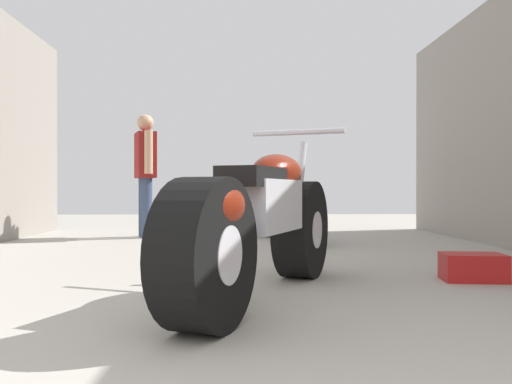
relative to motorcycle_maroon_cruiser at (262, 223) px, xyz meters
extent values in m
plane|color=#A8A399|center=(-0.12, 1.08, -0.44)|extent=(18.93, 18.93, 0.00)
cylinder|color=black|center=(0.32, 0.77, -0.09)|extent=(0.49, 0.74, 0.70)
cylinder|color=silver|center=(0.32, 0.77, -0.09)|extent=(0.33, 0.34, 0.27)
cylinder|color=black|center=(-0.28, -0.69, -0.09)|extent=(0.49, 0.74, 0.70)
cylinder|color=silver|center=(-0.28, -0.69, -0.09)|extent=(0.33, 0.34, 0.27)
cube|color=silver|center=(0.02, 0.04, 0.10)|extent=(0.51, 0.75, 0.31)
ellipsoid|color=maroon|center=(0.11, 0.26, 0.30)|extent=(0.48, 0.63, 0.24)
cube|color=black|center=(-0.06, -0.14, 0.27)|extent=(0.42, 0.58, 0.11)
ellipsoid|color=maroon|center=(-0.26, -0.64, 0.12)|extent=(0.45, 0.55, 0.26)
cylinder|color=silver|center=(0.31, 0.73, 0.23)|extent=(0.16, 0.28, 0.63)
cylinder|color=silver|center=(0.29, 0.69, 0.60)|extent=(0.64, 0.30, 0.04)
cylinder|color=silver|center=(-0.25, -0.20, -0.20)|extent=(0.32, 0.59, 0.10)
cylinder|color=black|center=(0.26, 4.16, -0.18)|extent=(0.36, 0.57, 0.53)
cylinder|color=silver|center=(0.26, 4.16, -0.18)|extent=(0.27, 0.26, 0.20)
cylinder|color=black|center=(0.62, 3.00, -0.18)|extent=(0.36, 0.57, 0.53)
cylinder|color=silver|center=(0.62, 3.00, -0.18)|extent=(0.27, 0.26, 0.20)
cube|color=silver|center=(0.44, 3.58, -0.03)|extent=(0.35, 0.57, 0.23)
ellipsoid|color=#5B0F19|center=(0.38, 3.75, 0.12)|extent=(0.34, 0.48, 0.18)
cube|color=black|center=(0.48, 3.44, 0.10)|extent=(0.29, 0.44, 0.08)
ellipsoid|color=#5B0F19|center=(0.61, 3.04, -0.01)|extent=(0.32, 0.41, 0.20)
cylinder|color=silver|center=(0.27, 4.12, 0.07)|extent=(0.10, 0.21, 0.48)
cylinder|color=silver|center=(0.28, 4.09, 0.35)|extent=(0.50, 0.18, 0.03)
cylinder|color=silver|center=(0.40, 3.31, -0.26)|extent=(0.21, 0.46, 0.07)
cylinder|color=#384766|center=(-1.40, 4.16, -0.05)|extent=(0.19, 0.19, 0.79)
cylinder|color=#384766|center=(-1.34, 3.97, -0.05)|extent=(0.19, 0.19, 0.79)
cube|color=maroon|center=(-1.37, 4.07, 0.65)|extent=(0.36, 0.49, 0.61)
cylinder|color=tan|center=(-1.46, 4.33, 0.68)|extent=(0.14, 0.14, 0.56)
cylinder|color=tan|center=(-1.28, 3.81, 0.68)|extent=(0.14, 0.14, 0.56)
sphere|color=tan|center=(-1.37, 4.07, 1.08)|extent=(0.22, 0.22, 0.22)
cube|color=#B21919|center=(1.51, 0.59, -0.35)|extent=(0.45, 0.32, 0.19)
camera|label=1|loc=(-0.14, -3.10, 0.20)|focal=37.53mm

